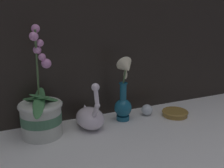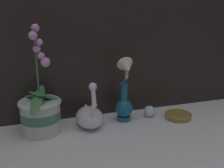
{
  "view_description": "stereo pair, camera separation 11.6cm",
  "coord_description": "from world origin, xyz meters",
  "px_view_note": "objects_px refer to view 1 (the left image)",
  "views": [
    {
      "loc": [
        -0.46,
        -0.89,
        0.51
      ],
      "look_at": [
        -0.0,
        0.12,
        0.19
      ],
      "focal_mm": 42.0,
      "sensor_mm": 36.0,
      "label": 1
    },
    {
      "loc": [
        -0.35,
        -0.94,
        0.51
      ],
      "look_at": [
        -0.0,
        0.12,
        0.19
      ],
      "focal_mm": 42.0,
      "sensor_mm": 36.0,
      "label": 2
    }
  ],
  "objects_px": {
    "blue_vase": "(124,96)",
    "orchid_potted_plant": "(41,114)",
    "swan_figurine": "(90,116)",
    "glass_sphere": "(147,110)",
    "amber_dish": "(175,113)"
  },
  "relations": [
    {
      "from": "blue_vase",
      "to": "orchid_potted_plant",
      "type": "bearing_deg",
      "value": 179.73
    },
    {
      "from": "swan_figurine",
      "to": "blue_vase",
      "type": "xyz_separation_m",
      "value": [
        0.17,
        0.01,
        0.07
      ]
    },
    {
      "from": "swan_figurine",
      "to": "glass_sphere",
      "type": "distance_m",
      "value": 0.31
    },
    {
      "from": "orchid_potted_plant",
      "to": "glass_sphere",
      "type": "xyz_separation_m",
      "value": [
        0.51,
        0.01,
        -0.07
      ]
    },
    {
      "from": "amber_dish",
      "to": "orchid_potted_plant",
      "type": "bearing_deg",
      "value": 175.06
    },
    {
      "from": "glass_sphere",
      "to": "amber_dish",
      "type": "bearing_deg",
      "value": -27.76
    },
    {
      "from": "orchid_potted_plant",
      "to": "blue_vase",
      "type": "xyz_separation_m",
      "value": [
        0.38,
        -0.0,
        0.03
      ]
    },
    {
      "from": "orchid_potted_plant",
      "to": "glass_sphere",
      "type": "relative_size",
      "value": 8.24
    },
    {
      "from": "swan_figurine",
      "to": "glass_sphere",
      "type": "relative_size",
      "value": 4.07
    },
    {
      "from": "swan_figurine",
      "to": "glass_sphere",
      "type": "height_order",
      "value": "swan_figurine"
    },
    {
      "from": "swan_figurine",
      "to": "glass_sphere",
      "type": "xyz_separation_m",
      "value": [
        0.31,
        0.02,
        -0.02
      ]
    },
    {
      "from": "orchid_potted_plant",
      "to": "swan_figurine",
      "type": "distance_m",
      "value": 0.21
    },
    {
      "from": "orchid_potted_plant",
      "to": "swan_figurine",
      "type": "bearing_deg",
      "value": -2.16
    },
    {
      "from": "swan_figurine",
      "to": "amber_dish",
      "type": "distance_m",
      "value": 0.43
    },
    {
      "from": "glass_sphere",
      "to": "amber_dish",
      "type": "distance_m",
      "value": 0.14
    }
  ]
}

